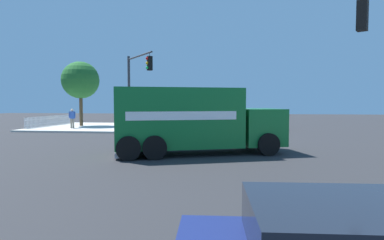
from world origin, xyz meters
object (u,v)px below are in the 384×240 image
(delivery_truck, at_px, (193,120))
(pickup_maroon, at_px, (254,121))
(traffic_light_secondary, at_px, (135,81))
(pedestrian_near_corner, at_px, (72,117))
(shade_tree_near, at_px, (80,80))

(delivery_truck, height_order, pickup_maroon, delivery_truck)
(delivery_truck, height_order, traffic_light_secondary, traffic_light_secondary)
(pickup_maroon, relative_size, pedestrian_near_corner, 3.18)
(delivery_truck, distance_m, shade_tree_near, 19.02)
(traffic_light_secondary, height_order, pickup_maroon, traffic_light_secondary)
(pickup_maroon, xyz_separation_m, pedestrian_near_corner, (2.71, -15.65, 0.37))
(delivery_truck, distance_m, traffic_light_secondary, 10.21)
(traffic_light_secondary, xyz_separation_m, pickup_maroon, (-5.56, 9.09, -3.26))
(delivery_truck, relative_size, pickup_maroon, 1.50)
(shade_tree_near, bearing_deg, pickup_maroon, 89.53)
(delivery_truck, relative_size, pedestrian_near_corner, 4.77)
(pickup_maroon, bearing_deg, traffic_light_secondary, -58.55)
(traffic_light_secondary, xyz_separation_m, shade_tree_near, (-5.69, -7.16, 0.50))
(pedestrian_near_corner, bearing_deg, pickup_maroon, 99.83)
(shade_tree_near, bearing_deg, pedestrian_near_corner, 12.00)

